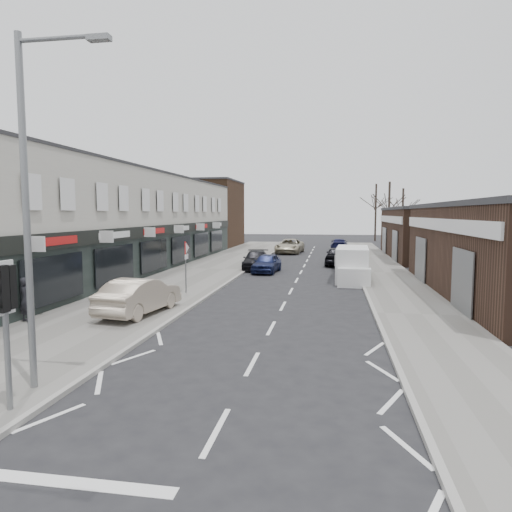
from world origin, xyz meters
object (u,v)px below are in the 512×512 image
at_px(traffic_light, 4,300).
at_px(white_van, 352,265).
at_px(parked_car_right_a, 349,261).
at_px(parked_car_right_b, 337,256).
at_px(sedan_on_pavement, 140,296).
at_px(street_lamp, 32,193).
at_px(parked_car_left_b, 256,260).
at_px(parked_car_right_c, 339,244).
at_px(parked_car_left_a, 267,263).
at_px(parked_car_left_c, 290,246).
at_px(pedestrian, 26,299).
at_px(warning_sign, 186,252).

xyz_separation_m(traffic_light, white_van, (7.80, 20.33, -1.43)).
height_order(parked_car_right_a, parked_car_right_b, parked_car_right_a).
height_order(traffic_light, white_van, traffic_light).
relative_size(sedan_on_pavement, parked_car_right_b, 0.99).
relative_size(street_lamp, parked_car_left_b, 1.71).
distance_m(street_lamp, white_van, 21.01).
bearing_deg(street_lamp, parked_car_right_c, 80.15).
bearing_deg(white_van, parked_car_right_a, 93.66).
distance_m(white_van, sedan_on_pavement, 14.39).
bearing_deg(traffic_light, sedan_on_pavement, 96.97).
relative_size(sedan_on_pavement, parked_car_left_b, 0.94).
relative_size(parked_car_left_a, parked_car_left_c, 0.73).
relative_size(white_van, parked_car_right_b, 1.21).
bearing_deg(traffic_light, pedestrian, 124.02).
bearing_deg(sedan_on_pavement, parked_car_right_b, -104.65).
bearing_deg(street_lamp, warning_sign, 92.84).
xyz_separation_m(parked_car_left_a, parked_car_right_b, (4.96, 5.31, 0.10)).
relative_size(warning_sign, parked_car_right_b, 0.60).
height_order(traffic_light, parked_car_left_b, traffic_light).
distance_m(warning_sign, parked_car_left_b, 11.40).
height_order(parked_car_left_b, parked_car_left_c, parked_car_left_c).
bearing_deg(parked_car_right_b, sedan_on_pavement, 71.89).
bearing_deg(parked_car_right_c, parked_car_right_b, 90.72).
relative_size(traffic_light, sedan_on_pavement, 0.70).
bearing_deg(white_van, sedan_on_pavement, -125.33).
relative_size(street_lamp, parked_car_left_a, 2.04).
relative_size(warning_sign, parked_car_right_a, 0.55).
xyz_separation_m(parked_car_left_c, parked_car_right_b, (4.79, -10.41, 0.02)).
xyz_separation_m(white_van, parked_car_left_a, (-5.77, 3.12, -0.31)).
height_order(white_van, parked_car_right_a, white_van).
relative_size(parked_car_left_b, parked_car_right_a, 0.96).
relative_size(parked_car_left_a, parked_car_right_b, 0.87).
bearing_deg(pedestrian, parked_car_left_a, -91.68).
bearing_deg(parked_car_right_b, parked_car_right_a, 104.08).
height_order(pedestrian, parked_car_right_c, pedestrian).
xyz_separation_m(white_van, sedan_on_pavement, (-8.90, -11.30, -0.13)).
bearing_deg(white_van, street_lamp, -109.62).
xyz_separation_m(traffic_light, parked_car_right_a, (7.75, 24.43, -1.61)).
xyz_separation_m(parked_car_left_c, parked_car_right_a, (5.55, -14.74, 0.06)).
xyz_separation_m(parked_car_left_b, parked_car_right_a, (6.75, -0.74, 0.12)).
bearing_deg(parked_car_left_a, street_lamp, -90.60).
bearing_deg(parked_car_left_a, parked_car_left_c, 94.29).
xyz_separation_m(street_lamp, parked_car_right_b, (7.11, 27.55, -3.86)).
height_order(white_van, parked_car_left_b, white_van).
height_order(warning_sign, parked_car_left_a, warning_sign).
height_order(pedestrian, parked_car_right_a, pedestrian).
bearing_deg(parked_car_right_b, warning_sign, 66.47).
relative_size(parked_car_left_a, parked_car_right_a, 0.80).
relative_size(street_lamp, sedan_on_pavement, 1.81).
bearing_deg(parked_car_right_c, street_lamp, 82.22).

